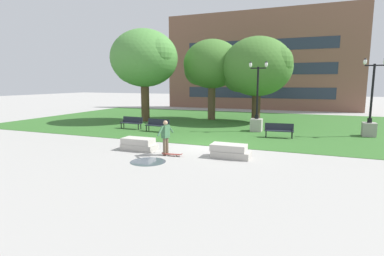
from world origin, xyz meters
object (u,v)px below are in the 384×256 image
at_px(skateboard, 172,154).
at_px(park_bench_far_left, 158,124).
at_px(park_bench_near_right, 132,122).
at_px(concrete_block_left, 230,151).
at_px(person_skateboarder, 166,136).
at_px(concrete_block_center, 139,144).
at_px(lamp_post_center, 257,117).
at_px(lamp_post_right, 370,121).
at_px(park_bench_near_left, 279,129).

bearing_deg(skateboard, park_bench_far_left, 123.15).
xyz_separation_m(skateboard, park_bench_near_right, (-6.51, 6.64, 0.45)).
bearing_deg(concrete_block_left, person_skateboarder, -168.12).
xyz_separation_m(concrete_block_center, lamp_post_center, (4.77, 8.37, 0.73)).
relative_size(concrete_block_left, lamp_post_right, 0.36).
xyz_separation_m(person_skateboarder, park_bench_near_right, (-6.13, 6.56, -0.43)).
distance_m(person_skateboarder, park_bench_near_left, 8.30).
height_order(person_skateboarder, park_bench_near_right, person_skateboarder).
bearing_deg(park_bench_near_left, concrete_block_left, -105.16).
relative_size(skateboard, park_bench_far_left, 0.56).
relative_size(person_skateboarder, lamp_post_right, 0.34).
xyz_separation_m(concrete_block_left, lamp_post_right, (7.13, 8.76, 0.74)).
bearing_deg(park_bench_far_left, concrete_block_center, -71.87).
bearing_deg(park_bench_near_right, person_skateboarder, -46.92).
relative_size(concrete_block_center, concrete_block_left, 0.97).
bearing_deg(lamp_post_center, person_skateboarder, -108.56).
distance_m(park_bench_near_left, park_bench_near_right, 10.87).
distance_m(concrete_block_center, park_bench_near_left, 9.11).
bearing_deg(skateboard, park_bench_near_right, 134.41).
height_order(person_skateboarder, lamp_post_right, lamp_post_right).
bearing_deg(lamp_post_center, concrete_block_left, -89.29).
bearing_deg(lamp_post_center, park_bench_far_left, -157.30).
bearing_deg(concrete_block_center, park_bench_far_left, 108.13).
bearing_deg(lamp_post_center, lamp_post_right, 4.57).
bearing_deg(lamp_post_center, concrete_block_center, -119.70).
bearing_deg(lamp_post_right, park_bench_near_right, -170.11).
distance_m(park_bench_near_left, lamp_post_right, 6.08).
bearing_deg(person_skateboarder, concrete_block_center, 165.60).
bearing_deg(park_bench_near_left, person_skateboarder, -124.83).
height_order(skateboard, park_bench_far_left, park_bench_far_left).
distance_m(person_skateboarder, lamp_post_center, 9.31).
xyz_separation_m(park_bench_near_right, lamp_post_right, (16.33, 2.85, 0.51)).
relative_size(concrete_block_left, park_bench_near_right, 1.01).
xyz_separation_m(concrete_block_left, lamp_post_center, (-0.10, 8.18, 0.73)).
relative_size(concrete_block_left, park_bench_far_left, 1.01).
bearing_deg(park_bench_far_left, park_bench_near_right, 168.77).
bearing_deg(park_bench_near_left, skateboard, -122.34).
bearing_deg(person_skateboarder, park_bench_near_left, 55.17).
height_order(park_bench_far_left, lamp_post_center, lamp_post_center).
relative_size(concrete_block_left, skateboard, 1.79).
distance_m(concrete_block_left, park_bench_far_left, 8.63).
height_order(park_bench_near_right, park_bench_far_left, same).
height_order(park_bench_near_right, lamp_post_right, lamp_post_right).
bearing_deg(park_bench_near_right, lamp_post_right, 9.89).
height_order(park_bench_near_left, lamp_post_center, lamp_post_center).
distance_m(person_skateboarder, park_bench_near_right, 8.99).
distance_m(person_skateboarder, park_bench_far_left, 7.09).
height_order(park_bench_near_left, park_bench_near_right, same).
xyz_separation_m(lamp_post_right, lamp_post_center, (-7.23, -0.58, -0.01)).
relative_size(person_skateboarder, park_bench_near_left, 0.93).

